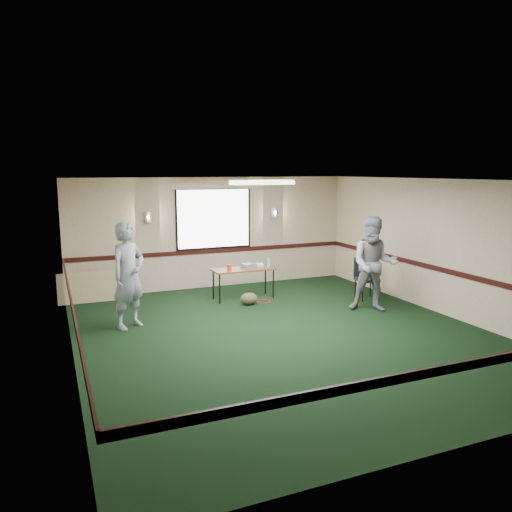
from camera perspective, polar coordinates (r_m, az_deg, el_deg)
name	(u,v)px	position (r m, az deg, el deg)	size (l,w,h in m)	color
ground	(284,334)	(8.94, 3.25, -8.92)	(8.00, 8.00, 0.00)	black
room_shell	(241,232)	(10.50, -1.74, 2.75)	(8.00, 8.02, 8.00)	tan
folding_table	(243,271)	(11.17, -1.46, -1.69)	(1.39, 0.56, 0.69)	#573819
projector	(249,266)	(11.24, -0.86, -1.11)	(0.29, 0.24, 0.10)	gray
game_console	(258,265)	(11.45, 0.27, -1.01)	(0.22, 0.18, 0.06)	silver
red_cup	(229,268)	(10.93, -3.07, -1.34)	(0.09, 0.09, 0.13)	red
water_bottle	(269,262)	(11.35, 1.44, -0.74)	(0.06, 0.06, 0.20)	#7FB1D0
duffel_bag	(249,299)	(10.78, -0.82, -4.90)	(0.37, 0.28, 0.26)	#4B402A
cable_coil	(263,301)	(11.03, 0.77, -5.22)	(0.34, 0.34, 0.02)	#B41616
folded_table	(89,287)	(11.51, -18.54, -3.42)	(1.31, 0.06, 0.68)	#9C8860
conference_chair	(365,275)	(11.51, 12.38, -2.11)	(0.51, 0.53, 0.92)	black
person_left	(128,276)	(9.36, -14.38, -2.18)	(0.71, 0.47, 1.95)	#436093
person_right	(374,264)	(10.44, 13.31, -0.91)	(0.95, 0.74, 1.95)	#80A1C7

